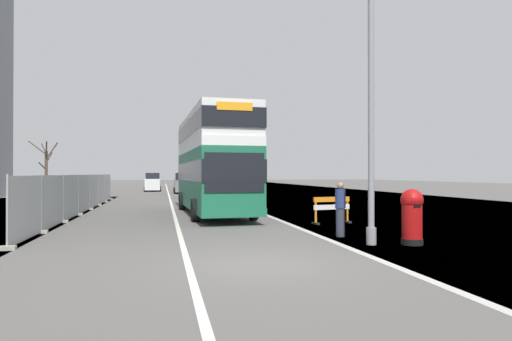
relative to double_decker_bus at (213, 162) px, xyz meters
The scene contains 12 objects.
ground 12.82m from the double_decker_bus, 88.75° to the right, with size 140.00×280.00×0.10m.
double_decker_bus is the anchor object (origin of this frame).
lamppost_foreground 11.41m from the double_decker_bus, 72.20° to the right, with size 0.29×0.70×9.42m.
red_pillar_postbox 12.02m from the double_decker_bus, 67.16° to the right, with size 0.65×0.65×1.62m.
roadworks_barrier 7.18m from the double_decker_bus, 50.96° to the right, with size 1.72×0.75×1.11m.
construction_site_fence 7.20m from the double_decker_bus, 160.71° to the left, with size 0.44×24.00×2.06m.
car_oncoming_near 15.84m from the double_decker_bus, 90.23° to the left, with size 2.09×4.02×2.11m.
car_receding_mid 24.81m from the double_decker_bus, 90.94° to the left, with size 1.95×4.46×2.14m.
car_receding_far 31.40m from the double_decker_bus, 96.73° to the left, with size 1.91×4.51×2.16m.
car_far_side 40.31m from the double_decker_bus, 89.89° to the left, with size 1.98×4.08×2.17m.
bare_tree_far_verge_mid 30.84m from the double_decker_bus, 118.01° to the left, with size 3.01×2.58×5.52m.
pedestrian_at_kerb 9.71m from the double_decker_bus, 70.32° to the right, with size 0.34×0.34×1.79m.
Camera 1 is at (-2.16, -9.98, 2.07)m, focal length 31.11 mm.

